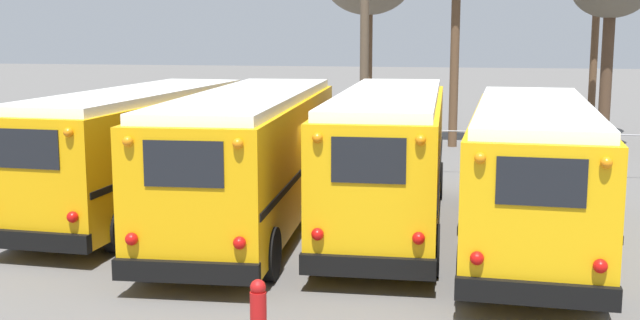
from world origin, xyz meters
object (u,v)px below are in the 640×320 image
object	(u,v)px
school_bus_1	(251,155)
school_bus_2	(389,155)
school_bus_0	(139,147)
school_bus_3	(532,169)
fire_hydrant	(258,314)
utility_pole	(364,43)

from	to	relation	value
school_bus_1	school_bus_2	xyz separation A→B (m)	(3.09, 0.57, 0.00)
school_bus_0	school_bus_2	distance (m)	6.19
school_bus_3	fire_hydrant	xyz separation A→B (m)	(-4.22, -6.39, -1.15)
utility_pole	school_bus_0	bearing A→B (deg)	-106.92
school_bus_2	school_bus_1	bearing A→B (deg)	-169.63
school_bus_0	utility_pole	distance (m)	13.65
school_bus_3	utility_pole	size ratio (longest dim) A/B	1.26
school_bus_0	school_bus_1	world-z (taller)	school_bus_1
school_bus_2	utility_pole	bearing A→B (deg)	99.77
utility_pole	fire_hydrant	bearing A→B (deg)	-86.85
utility_pole	school_bus_2	bearing A→B (deg)	-80.23
school_bus_2	utility_pole	size ratio (longest dim) A/B	1.26
school_bus_1	school_bus_0	bearing A→B (deg)	164.15
fire_hydrant	school_bus_3	bearing A→B (deg)	56.54
school_bus_0	utility_pole	xyz separation A→B (m)	(3.91, 12.86, 2.35)
school_bus_0	fire_hydrant	distance (m)	9.31
school_bus_1	utility_pole	world-z (taller)	utility_pole
school_bus_2	school_bus_3	world-z (taller)	school_bus_2
school_bus_0	utility_pole	bearing A→B (deg)	73.08
school_bus_2	school_bus_3	size ratio (longest dim) A/B	0.99
school_bus_0	school_bus_2	xyz separation A→B (m)	(6.18, -0.31, 0.04)
school_bus_2	school_bus_3	distance (m)	3.26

